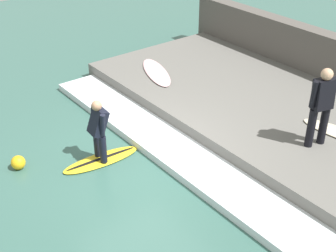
% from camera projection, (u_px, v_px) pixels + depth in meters
% --- Properties ---
extents(ground_plane, '(28.00, 28.00, 0.00)m').
position_uv_depth(ground_plane, '(141.00, 165.00, 9.81)').
color(ground_plane, '#386056').
extents(concrete_ledge, '(4.40, 9.12, 0.43)m').
position_uv_depth(concrete_ledge, '(258.00, 107.00, 11.59)').
color(concrete_ledge, '#66635E').
rests_on(concrete_ledge, ground_plane).
extents(back_wall, '(0.50, 9.57, 1.59)m').
position_uv_depth(back_wall, '(323.00, 62.00, 12.59)').
color(back_wall, '#544F49').
rests_on(back_wall, ground_plane).
extents(wave_foam_crest, '(1.08, 8.66, 0.17)m').
position_uv_depth(wave_foam_crest, '(172.00, 149.00, 10.20)').
color(wave_foam_crest, silver).
rests_on(wave_foam_crest, ground_plane).
extents(surfboard_riding, '(1.76, 0.63, 0.07)m').
position_uv_depth(surfboard_riding, '(101.00, 160.00, 9.94)').
color(surfboard_riding, yellow).
rests_on(surfboard_riding, ground_plane).
extents(surfer_riding, '(0.41, 0.59, 1.38)m').
position_uv_depth(surfer_riding, '(98.00, 128.00, 9.53)').
color(surfer_riding, black).
rests_on(surfer_riding, surfboard_riding).
extents(surfer_waiting_near, '(0.57, 0.37, 1.70)m').
position_uv_depth(surfer_waiting_near, '(322.00, 103.00, 9.24)').
color(surfer_waiting_near, black).
rests_on(surfer_waiting_near, concrete_ledge).
extents(surfboard_spare, '(1.23, 2.02, 0.06)m').
position_uv_depth(surfboard_spare, '(156.00, 72.00, 12.83)').
color(surfboard_spare, beige).
rests_on(surfboard_spare, concrete_ledge).
extents(marker_buoy, '(0.30, 0.30, 0.30)m').
position_uv_depth(marker_buoy, '(18.00, 162.00, 9.64)').
color(marker_buoy, yellow).
rests_on(marker_buoy, ground_plane).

